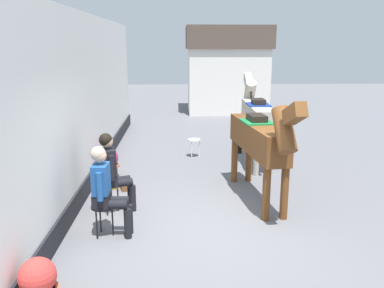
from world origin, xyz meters
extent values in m
plane|color=slate|center=(0.00, 3.00, 0.00)|extent=(40.00, 40.00, 0.00)
cube|color=white|center=(-2.55, 1.50, 1.70)|extent=(0.30, 14.00, 3.40)
cube|color=black|center=(-2.53, 1.50, 0.18)|extent=(0.34, 14.00, 0.36)
cube|color=silver|center=(1.40, 11.24, 1.30)|extent=(3.20, 2.40, 2.60)
cube|color=brown|center=(1.40, 11.24, 3.05)|extent=(3.40, 2.60, 0.90)
cylinder|color=black|center=(-1.78, -0.27, 0.46)|extent=(0.34, 0.34, 0.03)
cylinder|color=black|center=(-1.64, -0.27, 0.22)|extent=(0.02, 0.02, 0.45)
cylinder|color=black|center=(-1.85, -0.14, 0.22)|extent=(0.02, 0.02, 0.45)
cylinder|color=black|center=(-1.86, -0.39, 0.22)|extent=(0.02, 0.02, 0.45)
cube|color=black|center=(-1.78, -0.27, 0.58)|extent=(0.25, 0.33, 0.20)
cube|color=#1E4C8C|center=(-1.78, -0.27, 0.90)|extent=(0.23, 0.35, 0.44)
sphere|color=tan|center=(-1.78, -0.27, 1.25)|extent=(0.20, 0.20, 0.20)
sphere|color=#B2A38E|center=(-1.80, -0.27, 1.28)|extent=(0.22, 0.22, 0.22)
cylinder|color=black|center=(-1.59, -0.19, 0.53)|extent=(0.38, 0.14, 0.13)
cylinder|color=black|center=(-1.40, -0.20, 0.23)|extent=(0.11, 0.11, 0.46)
cylinder|color=black|center=(-1.59, -0.35, 0.53)|extent=(0.38, 0.14, 0.13)
cylinder|color=black|center=(-1.40, -0.36, 0.23)|extent=(0.11, 0.11, 0.46)
cylinder|color=#1E4C8C|center=(-1.75, -0.07, 0.85)|extent=(0.09, 0.09, 0.42)
cylinder|color=#1E4C8C|center=(-1.77, -0.47, 0.85)|extent=(0.09, 0.09, 0.42)
cylinder|color=gold|center=(-1.82, 0.61, 0.46)|extent=(0.34, 0.34, 0.03)
cylinder|color=black|center=(-1.69, 0.66, 0.22)|extent=(0.02, 0.02, 0.45)
cylinder|color=black|center=(-1.93, 0.70, 0.22)|extent=(0.02, 0.02, 0.45)
cylinder|color=black|center=(-1.85, 0.47, 0.22)|extent=(0.02, 0.02, 0.45)
cube|color=black|center=(-1.82, 0.61, 0.58)|extent=(0.33, 0.38, 0.20)
cube|color=black|center=(-1.82, 0.61, 0.90)|extent=(0.32, 0.39, 0.44)
sphere|color=tan|center=(-1.82, 0.61, 1.25)|extent=(0.20, 0.20, 0.20)
sphere|color=black|center=(-1.84, 0.60, 1.28)|extent=(0.22, 0.22, 0.22)
cylinder|color=black|center=(-1.67, 0.75, 0.53)|extent=(0.40, 0.25, 0.13)
cylinder|color=black|center=(-1.49, 0.82, 0.23)|extent=(0.11, 0.11, 0.46)
cylinder|color=black|center=(-1.62, 0.60, 0.53)|extent=(0.40, 0.25, 0.13)
cylinder|color=black|center=(-1.44, 0.67, 0.23)|extent=(0.11, 0.11, 0.46)
cylinder|color=black|center=(-1.87, 0.81, 0.85)|extent=(0.09, 0.09, 0.42)
cylinder|color=black|center=(-1.74, 0.43, 0.85)|extent=(0.09, 0.09, 0.42)
cube|color=brown|center=(0.79, 1.20, 1.16)|extent=(0.73, 2.24, 0.52)
cylinder|color=brown|center=(1.08, 0.25, 0.45)|extent=(0.13, 0.13, 0.90)
cylinder|color=brown|center=(0.77, 0.21, 0.45)|extent=(0.13, 0.13, 0.90)
cylinder|color=brown|center=(0.82, 2.17, 0.45)|extent=(0.13, 0.13, 0.90)
cylinder|color=brown|center=(0.51, 2.13, 0.45)|extent=(0.13, 0.13, 0.90)
cylinder|color=brown|center=(0.95, 0.01, 1.55)|extent=(0.36, 0.66, 0.73)
cube|color=brown|center=(1.00, -0.33, 1.86)|extent=(0.25, 0.55, 0.40)
cube|color=black|center=(0.95, 0.03, 1.69)|extent=(0.12, 0.63, 0.48)
cylinder|color=black|center=(0.64, 2.33, 0.89)|extent=(0.11, 0.11, 0.65)
cube|color=#197238|center=(0.78, 1.30, 1.44)|extent=(0.58, 0.66, 0.03)
cube|color=black|center=(0.78, 1.30, 1.51)|extent=(0.34, 0.47, 0.12)
cube|color=#B2A899|center=(1.22, 3.51, 1.16)|extent=(0.47, 2.21, 0.52)
cylinder|color=#B2A899|center=(1.08, 4.50, 0.45)|extent=(0.13, 0.13, 0.90)
cylinder|color=#B2A899|center=(1.39, 4.49, 0.45)|extent=(0.13, 0.13, 0.90)
cylinder|color=#B2A899|center=(1.05, 2.56, 0.45)|extent=(0.13, 0.13, 0.90)
cylinder|color=#B2A899|center=(1.36, 2.55, 0.45)|extent=(0.13, 0.13, 0.90)
cylinder|color=#B2A899|center=(1.24, 4.71, 1.55)|extent=(0.29, 0.64, 0.73)
cube|color=#B2A899|center=(1.24, 5.05, 1.86)|extent=(0.19, 0.53, 0.40)
cube|color=black|center=(1.24, 4.69, 1.69)|extent=(0.05, 0.63, 0.48)
cylinder|color=black|center=(1.20, 2.37, 0.89)|extent=(0.10, 0.10, 0.65)
cube|color=navy|center=(1.22, 3.41, 1.44)|extent=(0.51, 0.61, 0.03)
cube|color=black|center=(1.22, 3.41, 1.51)|extent=(0.29, 0.44, 0.12)
sphere|color=red|center=(-2.14, -2.08, 0.44)|extent=(0.40, 0.40, 0.40)
cylinder|color=#A85638|center=(-2.14, 2.51, 0.14)|extent=(0.34, 0.34, 0.28)
cylinder|color=#A85638|center=(-2.14, 2.51, 0.26)|extent=(0.43, 0.43, 0.04)
sphere|color=#B22D66|center=(-2.14, 2.51, 0.44)|extent=(0.40, 0.40, 0.40)
cylinder|color=white|center=(-0.25, 4.09, 0.45)|extent=(0.32, 0.32, 0.03)
cylinder|color=silver|center=(-0.12, 4.09, 0.22)|extent=(0.02, 0.02, 0.43)
cylinder|color=silver|center=(-0.31, 4.20, 0.22)|extent=(0.02, 0.02, 0.43)
cylinder|color=silver|center=(-0.31, 3.98, 0.22)|extent=(0.02, 0.02, 0.43)
cube|color=brown|center=(-1.73, 1.71, 0.10)|extent=(0.20, 0.30, 0.20)
camera|label=1|loc=(-0.64, -5.99, 2.83)|focal=38.33mm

